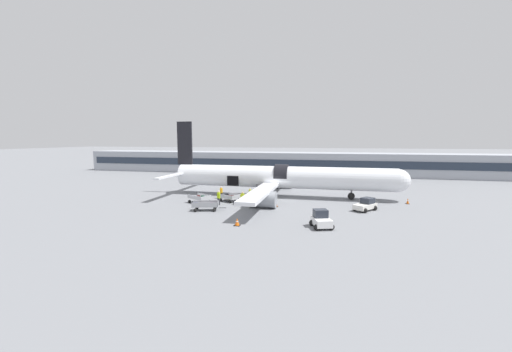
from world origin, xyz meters
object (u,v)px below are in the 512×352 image
(airplane, at_px, (278,178))
(ground_crew_marshal, at_px, (258,194))
(ground_crew_loader_a, at_px, (243,198))
(ground_crew_supervisor, at_px, (219,197))
(baggage_cart_queued, at_px, (200,199))
(baggage_tug_lead, at_px, (366,205))
(ground_crew_helper, at_px, (250,194))
(suitcase_on_tarmac_upright, at_px, (235,203))
(ground_crew_loader_b, at_px, (262,196))
(ground_crew_driver, at_px, (221,192))
(baggage_cart_empty, at_px, (206,206))
(baggage_cart_loading, at_px, (230,198))
(baggage_tug_mid, at_px, (321,220))

(airplane, xyz_separation_m, ground_crew_marshal, (-2.15, -3.69, -1.87))
(ground_crew_loader_a, xyz_separation_m, ground_crew_marshal, (1.17, 3.29, -0.06))
(ground_crew_loader_a, xyz_separation_m, ground_crew_supervisor, (-2.96, -0.58, 0.07))
(baggage_cart_queued, distance_m, ground_crew_supervisor, 2.86)
(baggage_tug_lead, relative_size, ground_crew_helper, 1.96)
(ground_crew_marshal, bearing_deg, ground_crew_supervisor, -136.89)
(baggage_cart_queued, height_order, suitcase_on_tarmac_upright, baggage_cart_queued)
(ground_crew_loader_a, bearing_deg, baggage_cart_queued, -179.63)
(ground_crew_loader_b, bearing_deg, airplane, 72.10)
(ground_crew_driver, distance_m, ground_crew_supervisor, 4.36)
(ground_crew_marshal, distance_m, suitcase_on_tarmac_upright, 3.94)
(suitcase_on_tarmac_upright, bearing_deg, ground_crew_driver, 131.33)
(baggage_cart_empty, xyz_separation_m, ground_crew_supervisor, (0.39, 3.27, 0.43))
(baggage_cart_loading, height_order, ground_crew_supervisor, ground_crew_supervisor)
(ground_crew_driver, distance_m, ground_crew_helper, 4.27)
(baggage_cart_queued, distance_m, ground_crew_marshal, 7.67)
(ground_crew_loader_b, xyz_separation_m, suitcase_on_tarmac_upright, (-2.83, -2.50, -0.57))
(baggage_tug_mid, bearing_deg, ground_crew_driver, 140.66)
(ground_crew_supervisor, bearing_deg, ground_crew_helper, 50.61)
(baggage_tug_lead, relative_size, baggage_cart_loading, 0.97)
(baggage_tug_mid, bearing_deg, ground_crew_loader_b, 127.63)
(baggage_tug_lead, bearing_deg, airplane, 150.38)
(ground_crew_supervisor, bearing_deg, baggage_cart_loading, 74.34)
(airplane, bearing_deg, baggage_tug_lead, -29.62)
(baggage_cart_loading, height_order, ground_crew_loader_a, ground_crew_loader_a)
(baggage_cart_queued, bearing_deg, baggage_cart_empty, -57.92)
(suitcase_on_tarmac_upright, bearing_deg, ground_crew_loader_b, 41.45)
(baggage_cart_empty, relative_size, ground_crew_loader_a, 2.32)
(airplane, height_order, ground_crew_loader_b, airplane)
(baggage_cart_empty, distance_m, ground_crew_driver, 7.51)
(baggage_cart_queued, bearing_deg, ground_crew_driver, 66.16)
(baggage_cart_empty, height_order, ground_crew_loader_a, ground_crew_loader_a)
(baggage_tug_mid, height_order, baggage_cart_loading, baggage_tug_mid)
(ground_crew_marshal, relative_size, suitcase_on_tarmac_upright, 2.53)
(ground_crew_marshal, bearing_deg, baggage_cart_queued, -154.27)
(baggage_cart_loading, relative_size, suitcase_on_tarmac_upright, 5.39)
(ground_crew_loader_b, bearing_deg, ground_crew_driver, 169.59)
(baggage_cart_loading, distance_m, baggage_cart_empty, 5.91)
(airplane, relative_size, suitcase_on_tarmac_upright, 54.32)
(baggage_cart_loading, height_order, ground_crew_helper, ground_crew_helper)
(airplane, xyz_separation_m, baggage_cart_queued, (-9.06, -7.02, -2.15))
(baggage_tug_mid, xyz_separation_m, baggage_cart_queued, (-15.61, 7.80, -0.13))
(baggage_tug_mid, bearing_deg, suitcase_on_tarmac_upright, 144.00)
(ground_crew_loader_b, bearing_deg, ground_crew_helper, 159.07)
(baggage_cart_empty, distance_m, ground_crew_supervisor, 3.32)
(baggage_cart_queued, bearing_deg, ground_crew_loader_a, 0.37)
(baggage_cart_queued, xyz_separation_m, suitcase_on_tarmac_upright, (4.79, 0.06, -0.30))
(baggage_tug_mid, distance_m, ground_crew_loader_b, 13.09)
(baggage_cart_queued, relative_size, suitcase_on_tarmac_upright, 5.87)
(airplane, relative_size, baggage_cart_queued, 9.25)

